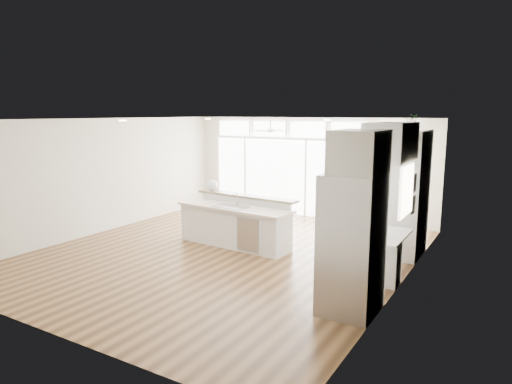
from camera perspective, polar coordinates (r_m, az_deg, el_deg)
The scene contains 24 objects.
floor at distance 9.42m, azimuth -3.88°, elevation -7.66°, with size 7.00×8.00×0.02m, color #472B15.
ceiling at distance 8.98m, azimuth -4.08°, elevation 9.06°, with size 7.00×8.00×0.02m, color white.
wall_back at distance 12.57m, azimuth 6.44°, elevation 3.08°, with size 7.00×0.04×2.70m, color beige.
wall_front at distance 6.31m, azimuth -25.13°, elevation -4.62°, with size 7.00×0.04×2.70m, color beige.
wall_left at distance 11.44m, azimuth -18.58°, elevation 1.96°, with size 0.04×8.00×2.70m, color beige.
wall_right at distance 7.70m, azimuth 18.00°, elevation -1.66°, with size 0.04×8.00×2.70m, color beige.
glass_wall at distance 12.55m, azimuth 6.30°, elevation 1.70°, with size 5.80×0.06×2.08m, color white.
transom_row at distance 12.44m, azimuth 6.42°, elevation 7.77°, with size 5.90×0.06×0.40m, color white.
desk_window at distance 7.97m, azimuth 18.27°, elevation 0.16°, with size 0.04×0.85×0.85m, color white.
ceiling_fan at distance 11.64m, azimuth 1.82°, elevation 8.18°, with size 1.16×1.16×0.32m, color white.
recessed_lights at distance 9.15m, azimuth -3.36°, elevation 8.95°, with size 3.40×3.00×0.02m, color white.
oven_cabinet at distance 9.52m, azimuth 18.45°, elevation -0.16°, with size 0.64×1.20×2.50m, color white.
desk_nook at distance 8.31m, azimuth 15.60°, elevation -7.62°, with size 0.72×1.30×0.76m, color white.
upper_cabinets at distance 7.94m, azimuth 16.54°, elevation 6.04°, with size 0.64×1.30×0.64m, color white.
refrigerator at distance 6.62m, azimuth 11.89°, elevation -6.36°, with size 0.76×0.90×2.00m, color #A2A3A6.
fridge_cabinet at distance 6.36m, azimuth 12.82°, elevation 4.89°, with size 0.64×0.90×0.60m, color white.
framed_photos at distance 8.59m, azimuth 19.12°, elevation -0.22°, with size 0.06×0.22×0.80m, color black.
kitchen_island at distance 9.79m, azimuth -2.72°, elevation -3.73°, with size 2.63×0.99×1.05m, color white.
rug at distance 8.65m, azimuth 13.10°, elevation -9.42°, with size 0.82×0.59×0.01m, color #321C10.
office_chair at distance 8.74m, azimuth 12.42°, elevation -5.56°, with size 0.55×0.51×1.07m, color black.
fishbowl at distance 10.55m, azimuth -5.49°, elevation 0.83°, with size 0.25×0.25×0.25m, color silver.
monitor at distance 8.17m, azimuth 15.25°, elevation -3.59°, with size 0.08×0.51×0.42m, color black.
keyboard at distance 8.27m, azimuth 14.05°, elevation -4.83°, with size 0.13×0.36×0.02m, color silver.
potted_plant at distance 9.39m, azimuth 18.90°, elevation 8.07°, with size 0.27×0.29×0.23m, color #2F5F29.
Camera 1 is at (5.11, -7.39, 2.83)m, focal length 32.00 mm.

